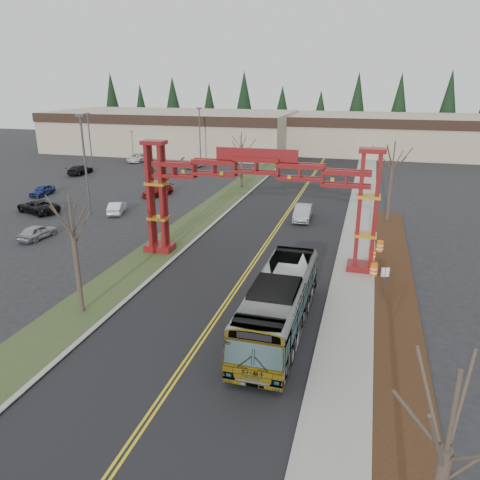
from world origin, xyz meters
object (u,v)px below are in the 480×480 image
(parked_car_near_a, at_px, (37,232))
(street_sign, at_px, (385,277))
(bare_tree_median_far, at_px, (242,149))
(light_pole_near, at_px, (85,158))
(parked_car_mid_a, at_px, (157,191))
(transit_bus, at_px, (279,304))
(bare_tree_right_far, at_px, (393,165))
(retail_building_east, at_px, (384,134))
(gateway_arch, at_px, (256,184))
(bare_tree_median_near, at_px, (72,229))
(parked_car_near_b, at_px, (117,208))
(silver_sedan, at_px, (303,212))
(parked_car_far_b, at_px, (137,158))
(parked_car_mid_b, at_px, (42,190))
(bare_tree_median_mid, at_px, (163,177))
(parked_car_far_a, at_px, (195,164))
(bare_tree_right_near, at_px, (446,451))
(parked_car_far_c, at_px, (80,170))
(retail_building_west, at_px, (173,131))
(barrel_north, at_px, (380,247))
(barrel_mid, at_px, (372,254))
(light_pole_mid, at_px, (90,138))
(light_pole_far, at_px, (200,132))
(barrel_south, at_px, (374,270))
(parked_car_near_c, at_px, (38,206))

(parked_car_near_a, distance_m, street_sign, 29.44)
(bare_tree_median_far, height_order, light_pole_near, light_pole_near)
(parked_car_mid_a, distance_m, street_sign, 34.02)
(transit_bus, height_order, bare_tree_right_far, bare_tree_right_far)
(retail_building_east, relative_size, street_sign, 17.10)
(gateway_arch, xyz_separation_m, parked_car_mid_a, (-16.44, 17.60, -5.36))
(bare_tree_median_near, bearing_deg, retail_building_east, 76.14)
(parked_car_near_b, xyz_separation_m, parked_car_mid_a, (0.72, 8.35, -0.00))
(silver_sedan, xyz_separation_m, bare_tree_right_far, (8.11, 1.75, 4.86))
(parked_car_far_b, bearing_deg, parked_car_mid_b, -95.17)
(light_pole_near, bearing_deg, street_sign, -23.53)
(parked_car_mid_b, xyz_separation_m, bare_tree_median_mid, (21.93, -12.76, 5.25))
(parked_car_mid_a, bearing_deg, parked_car_far_a, 117.54)
(light_pole_near, bearing_deg, parked_car_near_a, -90.53)
(bare_tree_right_near, xyz_separation_m, street_sign, (-0.60, 19.38, -4.13))
(light_pole_near, xyz_separation_m, street_sign, (29.00, -12.63, -4.25))
(retail_building_east, height_order, parked_car_far_c, retail_building_east)
(retail_building_east, distance_m, light_pole_near, 61.49)
(retail_building_west, xyz_separation_m, bare_tree_median_mid, (22.00, -52.67, 2.11))
(gateway_arch, height_order, barrel_north, gateway_arch)
(parked_car_near_a, relative_size, bare_tree_right_far, 0.48)
(parked_car_far_c, xyz_separation_m, barrel_mid, (41.99, -24.49, -0.18))
(bare_tree_median_far, bearing_deg, parked_car_far_c, 175.46)
(retail_building_west, xyz_separation_m, light_pole_mid, (-2.92, -24.20, 1.24))
(gateway_arch, bearing_deg, bare_tree_median_mid, 170.89)
(silver_sedan, xyz_separation_m, light_pole_far, (-21.10, 28.04, 4.50))
(parked_car_far_a, bearing_deg, parked_car_near_a, -81.42)
(parked_car_far_c, distance_m, barrel_south, 50.50)
(parked_car_near_c, xyz_separation_m, bare_tree_right_far, (35.30, 6.57, 4.91))
(parked_car_near_c, height_order, parked_car_far_b, parked_car_near_c)
(silver_sedan, xyz_separation_m, parked_car_mid_b, (-31.82, 1.94, -0.13))
(parked_car_far_a, height_order, bare_tree_right_far, bare_tree_right_far)
(gateway_arch, bearing_deg, retail_building_west, 119.07)
(bare_tree_median_near, bearing_deg, silver_sedan, 66.85)
(retail_building_west, bearing_deg, parked_car_near_b, -73.98)
(gateway_arch, relative_size, barrel_mid, 18.02)
(transit_bus, bearing_deg, barrel_south, 61.66)
(parked_car_mid_a, bearing_deg, parked_car_near_b, -74.72)
(parked_car_far_b, bearing_deg, light_pole_near, -77.30)
(transit_bus, bearing_deg, street_sign, 44.54)
(light_pole_near, bearing_deg, bare_tree_right_near, -47.23)
(bare_tree_median_mid, relative_size, light_pole_mid, 0.94)
(barrel_south, bearing_deg, gateway_arch, 174.77)
(bare_tree_median_far, bearing_deg, light_pole_far, 126.53)
(barrel_mid, bearing_deg, parked_car_far_c, 149.75)
(bare_tree_right_far, xyz_separation_m, light_pole_near, (-29.60, -5.75, 0.23))
(transit_bus, distance_m, parked_car_near_a, 25.50)
(retail_building_east, xyz_separation_m, parked_car_near_b, (-27.16, -52.71, -2.89))
(bare_tree_median_mid, height_order, barrel_south, bare_tree_median_mid)
(barrel_mid, bearing_deg, transit_bus, -111.33)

